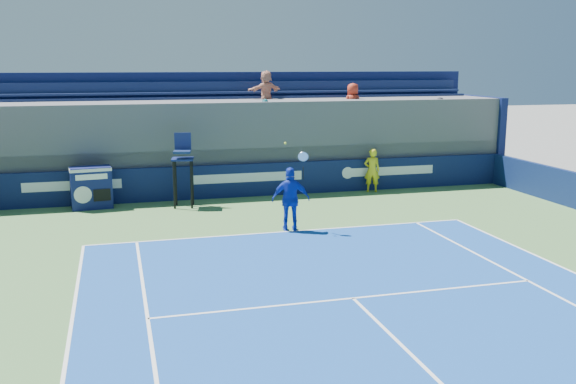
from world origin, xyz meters
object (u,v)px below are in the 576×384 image
object	(u,v)px
match_clock	(91,186)
tennis_player	(291,199)
ball_person	(372,170)
umpire_chair	(183,162)

from	to	relation	value
match_clock	tennis_player	world-z (taller)	tennis_player
ball_person	tennis_player	size ratio (longest dim) A/B	0.63
match_clock	tennis_player	xyz separation A→B (m)	(5.60, -4.57, 0.19)
umpire_chair	tennis_player	size ratio (longest dim) A/B	0.96
match_clock	tennis_player	distance (m)	7.22
ball_person	umpire_chair	world-z (taller)	umpire_chair
ball_person	match_clock	distance (m)	10.04
match_clock	umpire_chair	size ratio (longest dim) A/B	0.56
tennis_player	umpire_chair	bearing A→B (deg)	123.19
ball_person	match_clock	xyz separation A→B (m)	(-10.04, -0.17, -0.08)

